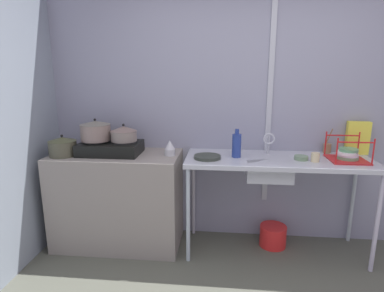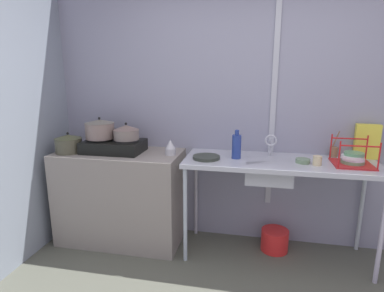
# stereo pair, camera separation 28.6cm
# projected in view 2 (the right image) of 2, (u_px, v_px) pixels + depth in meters

# --- Properties ---
(wall_back) EXTENTS (4.81, 0.10, 2.64)m
(wall_back) POSITION_uv_depth(u_px,v_px,m) (259.00, 109.00, 3.01)
(wall_back) COLOR #8C8EA3
(wall_back) RESTS_ON ground
(wall_metal_strip) EXTENTS (0.05, 0.01, 2.11)m
(wall_metal_strip) POSITION_uv_depth(u_px,v_px,m) (274.00, 96.00, 2.90)
(wall_metal_strip) COLOR #B0B4C0
(counter_concrete) EXTENTS (1.20, 0.59, 0.91)m
(counter_concrete) POSITION_uv_depth(u_px,v_px,m) (121.00, 196.00, 3.13)
(counter_concrete) COLOR gray
(counter_concrete) RESTS_ON ground
(counter_sink) EXTENTS (1.65, 0.59, 0.91)m
(counter_sink) POSITION_uv_depth(u_px,v_px,m) (279.00, 168.00, 2.75)
(counter_sink) COLOR #B0B4C0
(counter_sink) RESTS_ON ground
(stove) EXTENTS (0.56, 0.36, 0.13)m
(stove) POSITION_uv_depth(u_px,v_px,m) (114.00, 146.00, 3.02)
(stove) COLOR black
(stove) RESTS_ON counter_concrete
(pot_on_left_burner) EXTENTS (0.28, 0.28, 0.21)m
(pot_on_left_burner) POSITION_uv_depth(u_px,v_px,m) (100.00, 129.00, 3.01)
(pot_on_left_burner) COLOR slate
(pot_on_left_burner) RESTS_ON stove
(pot_on_right_burner) EXTENTS (0.24, 0.24, 0.16)m
(pot_on_right_burner) POSITION_uv_depth(u_px,v_px,m) (126.00, 132.00, 2.97)
(pot_on_right_burner) COLOR slate
(pot_on_right_burner) RESTS_ON stove
(pot_beside_stove) EXTENTS (0.25, 0.25, 0.20)m
(pot_beside_stove) POSITION_uv_depth(u_px,v_px,m) (69.00, 144.00, 2.99)
(pot_beside_stove) COLOR #484736
(pot_beside_stove) RESTS_ON counter_concrete
(percolator) EXTENTS (0.10, 0.10, 0.14)m
(percolator) POSITION_uv_depth(u_px,v_px,m) (170.00, 148.00, 2.91)
(percolator) COLOR silver
(percolator) RESTS_ON counter_concrete
(sink_basin) EXTENTS (0.39, 0.32, 0.18)m
(sink_basin) POSITION_uv_depth(u_px,v_px,m) (269.00, 171.00, 2.73)
(sink_basin) COLOR #B0B4C0
(sink_basin) RESTS_ON counter_sink
(faucet) EXTENTS (0.11, 0.06, 0.21)m
(faucet) POSITION_uv_depth(u_px,v_px,m) (271.00, 142.00, 2.83)
(faucet) COLOR #B0B4C0
(faucet) RESTS_ON counter_sink
(frying_pan) EXTENTS (0.24, 0.24, 0.03)m
(frying_pan) POSITION_uv_depth(u_px,v_px,m) (206.00, 157.00, 2.79)
(frying_pan) COLOR #30372F
(frying_pan) RESTS_ON counter_sink
(dish_rack) EXTENTS (0.31, 0.31, 0.23)m
(dish_rack) POSITION_uv_depth(u_px,v_px,m) (353.00, 159.00, 2.60)
(dish_rack) COLOR red
(dish_rack) RESTS_ON counter_sink
(cup_by_rack) EXTENTS (0.07, 0.07, 0.08)m
(cup_by_rack) POSITION_uv_depth(u_px,v_px,m) (317.00, 161.00, 2.59)
(cup_by_rack) COLOR beige
(cup_by_rack) RESTS_ON counter_sink
(small_bowl_on_drainboard) EXTENTS (0.12, 0.12, 0.04)m
(small_bowl_on_drainboard) POSITION_uv_depth(u_px,v_px,m) (303.00, 161.00, 2.66)
(small_bowl_on_drainboard) COLOR gray
(small_bowl_on_drainboard) RESTS_ON counter_sink
(bottle_by_sink) EXTENTS (0.08, 0.08, 0.26)m
(bottle_by_sink) POSITION_uv_depth(u_px,v_px,m) (237.00, 146.00, 2.78)
(bottle_by_sink) COLOR navy
(bottle_by_sink) RESTS_ON counter_sink
(cereal_box) EXTENTS (0.21, 0.09, 0.31)m
(cereal_box) POSITION_uv_depth(u_px,v_px,m) (367.00, 141.00, 2.78)
(cereal_box) COLOR yellow
(cereal_box) RESTS_ON counter_sink
(utensil_jar) EXTENTS (0.07, 0.07, 0.24)m
(utensil_jar) POSITION_uv_depth(u_px,v_px,m) (334.00, 151.00, 2.85)
(utensil_jar) COLOR #8D6A4B
(utensil_jar) RESTS_ON counter_sink
(bucket_on_floor) EXTENTS (0.26, 0.26, 0.21)m
(bucket_on_floor) POSITION_uv_depth(u_px,v_px,m) (275.00, 240.00, 3.00)
(bucket_on_floor) COLOR red
(bucket_on_floor) RESTS_ON ground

